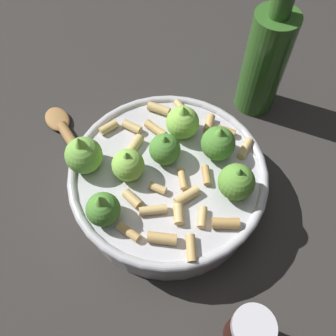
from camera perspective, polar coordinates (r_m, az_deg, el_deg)
ground_plane at (r=0.52m, az=-0.00°, el=-4.05°), size 2.40×2.40×0.00m
cooking_pan at (r=0.48m, az=-0.12°, el=-1.70°), size 0.26×0.26×0.12m
pepper_shaker at (r=0.43m, az=12.42°, el=-23.81°), size 0.04×0.04×0.08m
olive_oil_bottle at (r=0.57m, az=15.03°, el=15.96°), size 0.06×0.06×0.22m
wooden_spoon at (r=0.56m, az=-13.59°, el=1.90°), size 0.04×0.25×0.02m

